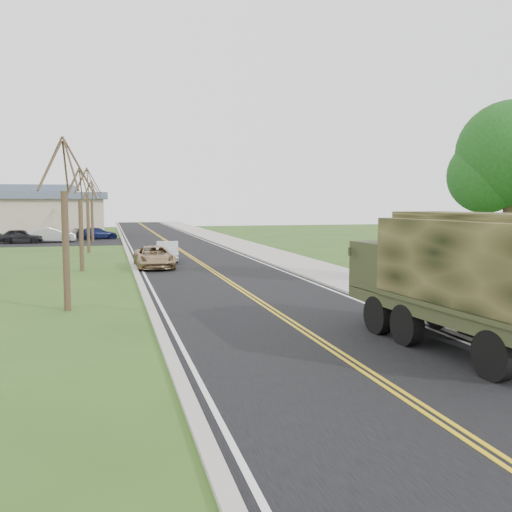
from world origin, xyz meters
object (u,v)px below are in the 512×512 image
object	(u,v)px
military_truck	(462,272)
suv_champagne	(154,257)
sedan_silver	(167,252)
pickup_navy	(422,265)

from	to	relation	value
military_truck	suv_champagne	xyz separation A→B (m)	(-6.22, 20.63, -1.40)
sedan_silver	pickup_navy	bearing A→B (deg)	-40.15
military_truck	pickup_navy	bearing A→B (deg)	58.38
suv_champagne	pickup_navy	world-z (taller)	pickup_navy
pickup_navy	suv_champagne	bearing A→B (deg)	86.01
suv_champagne	pickup_navy	distance (m)	14.96
military_truck	sedan_silver	distance (m)	24.51
military_truck	pickup_navy	xyz separation A→B (m)	(6.19, 12.27, -1.30)
sedan_silver	pickup_navy	size ratio (longest dim) A/B	0.77
pickup_navy	military_truck	bearing A→B (deg)	-176.78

